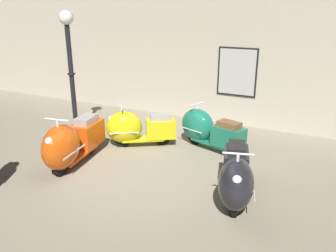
# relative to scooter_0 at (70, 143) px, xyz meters

# --- Properties ---
(ground_plane) EXTENTS (60.00, 60.00, 0.00)m
(ground_plane) POSITION_rel_scooter_0_xyz_m (1.41, 0.27, -0.50)
(ground_plane) COLOR gray
(showroom_back_wall) EXTENTS (18.00, 0.63, 3.24)m
(showroom_back_wall) POSITION_rel_scooter_0_xyz_m (1.60, 4.06, 1.12)
(showroom_back_wall) COLOR #BCB29E
(showroom_back_wall) RESTS_ON ground
(scooter_0) EXTENTS (0.81, 1.86, 1.10)m
(scooter_0) POSITION_rel_scooter_0_xyz_m (0.00, 0.00, 0.00)
(scooter_0) COLOR black
(scooter_0) RESTS_ON ground
(scooter_1) EXTENTS (1.53, 1.21, 0.94)m
(scooter_1) POSITION_rel_scooter_0_xyz_m (0.56, 1.48, -0.07)
(scooter_1) COLOR black
(scooter_1) RESTS_ON ground
(scooter_2) EXTENTS (1.65, 0.91, 0.97)m
(scooter_2) POSITION_rel_scooter_0_xyz_m (2.00, 2.11, -0.06)
(scooter_2) COLOR black
(scooter_2) RESTS_ON ground
(scooter_3) EXTENTS (0.91, 1.72, 1.01)m
(scooter_3) POSITION_rel_scooter_0_xyz_m (3.23, 0.14, -0.04)
(scooter_3) COLOR black
(scooter_3) RESTS_ON ground
(lamppost) EXTENTS (0.33, 0.33, 2.93)m
(lamppost) POSITION_rel_scooter_0_xyz_m (-1.10, 1.41, 1.26)
(lamppost) COLOR black
(lamppost) RESTS_ON ground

